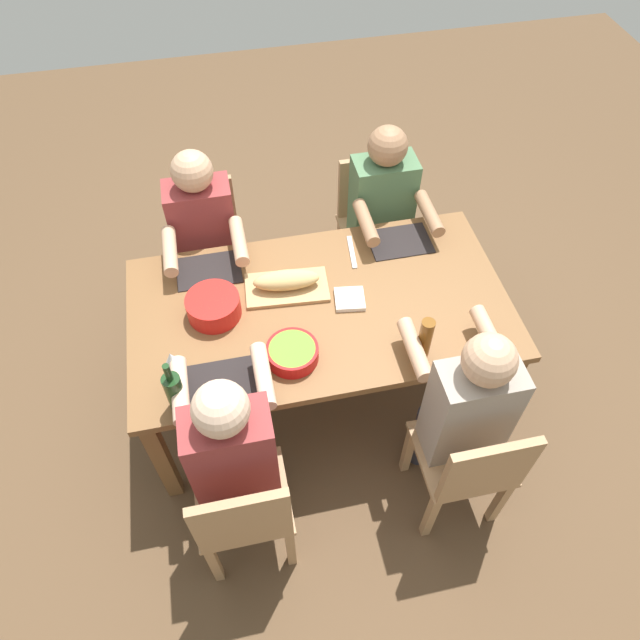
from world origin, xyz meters
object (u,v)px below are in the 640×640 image
(serving_bowl_greens, at_px, (213,305))
(wine_glass, at_px, (172,361))
(cutting_board, at_px, (287,288))
(bread_loaf, at_px, (286,280))
(dining_table, at_px, (320,316))
(chair_near_right, at_px, (470,466))
(diner_far_right, at_px, (383,211))
(napkin_stack, at_px, (350,299))
(serving_bowl_salad, at_px, (292,352))
(diner_far_left, at_px, (205,237))
(diner_near_right, at_px, (465,405))
(beer_bottle, at_px, (425,338))
(wine_bottle, at_px, (175,391))
(diner_near_left, at_px, (233,449))
(chair_far_left, at_px, (208,242))
(chair_far_right, at_px, (372,219))
(chair_near_left, at_px, (244,512))

(serving_bowl_greens, distance_m, wine_glass, 0.37)
(cutting_board, xyz_separation_m, bread_loaf, (0.00, 0.00, 0.06))
(dining_table, distance_m, chair_near_right, 0.97)
(diner_far_right, relative_size, napkin_stack, 8.57)
(serving_bowl_salad, height_order, napkin_stack, serving_bowl_salad)
(diner_far_left, height_order, serving_bowl_greens, diner_far_left)
(diner_near_right, distance_m, beer_bottle, 0.33)
(wine_bottle, bearing_deg, serving_bowl_greens, 67.26)
(serving_bowl_salad, bearing_deg, beer_bottle, -9.29)
(dining_table, xyz_separation_m, diner_near_left, (-0.50, -0.64, 0.04))
(diner_near_right, xyz_separation_m, serving_bowl_salad, (-0.68, 0.36, 0.08))
(wine_glass, bearing_deg, wine_bottle, -89.50)
(chair_far_left, relative_size, diner_near_left, 0.71)
(diner_far_left, bearing_deg, bread_loaf, -54.15)
(chair_far_right, distance_m, wine_bottle, 1.74)
(serving_bowl_greens, bearing_deg, cutting_board, 12.96)
(wine_bottle, bearing_deg, napkin_stack, 26.13)
(wine_glass, bearing_deg, napkin_stack, 17.33)
(chair_far_right, bearing_deg, diner_near_right, -90.00)
(cutting_board, xyz_separation_m, wine_glass, (-0.55, -0.40, 0.11))
(diner_far_left, relative_size, diner_near_left, 1.00)
(chair_far_left, bearing_deg, cutting_board, -62.15)
(wine_bottle, distance_m, wine_glass, 0.15)
(chair_far_right, relative_size, chair_near_left, 1.00)
(chair_near_left, xyz_separation_m, napkin_stack, (0.64, 0.82, 0.27))
(dining_table, distance_m, wine_bottle, 0.82)
(chair_far_left, relative_size, beer_bottle, 3.86)
(bread_loaf, relative_size, napkin_stack, 2.29)
(wine_bottle, bearing_deg, diner_far_left, 79.65)
(diner_far_right, xyz_separation_m, chair_near_right, (-0.00, -1.45, -0.21))
(diner_far_right, relative_size, serving_bowl_greens, 4.76)
(chair_far_right, bearing_deg, wine_glass, -137.72)
(diner_far_right, xyz_separation_m, wine_glass, (-1.19, -0.89, 0.16))
(diner_far_left, height_order, chair_near_right, diner_far_left)
(dining_table, distance_m, diner_far_left, 0.81)
(diner_near_left, xyz_separation_m, wine_bottle, (-0.19, 0.23, 0.15))
(dining_table, height_order, cutting_board, cutting_board)
(wine_bottle, distance_m, napkin_stack, 0.93)
(dining_table, xyz_separation_m, wine_bottle, (-0.69, -0.41, 0.19))
(diner_far_left, distance_m, serving_bowl_greens, 0.59)
(chair_far_right, relative_size, diner_near_left, 0.71)
(chair_near_left, distance_m, wine_bottle, 0.58)
(chair_near_right, relative_size, diner_near_right, 0.71)
(chair_far_left, distance_m, diner_far_right, 1.03)
(diner_far_right, xyz_separation_m, cutting_board, (-0.63, -0.50, 0.05))
(diner_far_left, relative_size, chair_near_right, 1.41)
(chair_near_right, relative_size, bread_loaf, 2.66)
(cutting_board, xyz_separation_m, beer_bottle, (0.52, -0.50, 0.10))
(cutting_board, height_order, beer_bottle, beer_bottle)
(wine_glass, bearing_deg, bread_loaf, 35.58)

